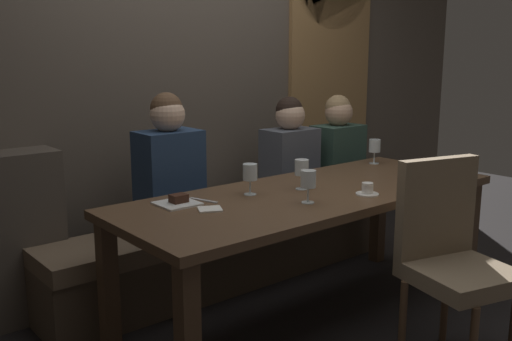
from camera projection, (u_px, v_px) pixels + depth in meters
The scene contains 17 objects.
ground at pixel (309, 318), 3.23m from camera, with size 9.00×9.00×0.00m, color black.
back_wall_tiled at pixel (184, 48), 3.85m from camera, with size 6.00×0.12×3.00m, color brown.
arched_door at pixel (330, 65), 4.67m from camera, with size 0.90×0.05×2.55m.
dining_table at pixel (311, 207), 3.10m from camera, with size 2.20×0.84×0.74m.
banquette_bench at pixel (233, 248), 3.71m from camera, with size 2.50×0.44×0.45m.
chair_near_side at pixel (450, 250), 2.70m from camera, with size 0.54×0.54×0.98m.
diner_redhead at pixel (169, 166), 3.32m from camera, with size 0.36×0.24×0.80m.
diner_bearded at pixel (290, 153), 3.92m from camera, with size 0.36×0.24×0.73m.
diner_far_end at pixel (338, 147), 4.18m from camera, with size 0.36×0.24×0.72m.
wine_glass_near_right at pixel (302, 168), 3.10m from camera, with size 0.08×0.08×0.16m.
wine_glass_center_back at pixel (250, 173), 2.98m from camera, with size 0.08×0.08×0.16m.
wine_glass_far_right at pixel (308, 181), 2.81m from camera, with size 0.08×0.08×0.16m.
wine_glass_center_front at pixel (375, 147), 3.81m from camera, with size 0.08×0.08×0.16m.
espresso_cup at pixel (367, 190), 2.99m from camera, with size 0.12×0.12×0.06m.
dessert_plate at pixel (178, 202), 2.80m from camera, with size 0.19×0.19×0.05m.
fork_on_table at pixel (203, 200), 2.87m from camera, with size 0.02×0.17×0.01m, color silver.
folded_napkin at pixel (210, 209), 2.71m from camera, with size 0.11×0.10×0.01m, color silver.
Camera 1 is at (-2.15, -2.11, 1.47)m, focal length 40.27 mm.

